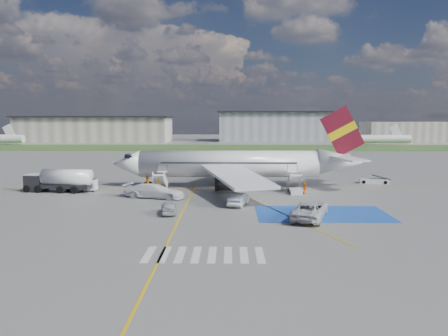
# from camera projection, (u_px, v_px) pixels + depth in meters

# --- Properties ---
(ground) EXTENTS (400.00, 400.00, 0.00)m
(ground) POSITION_uv_depth(u_px,v_px,m) (229.00, 206.00, 50.66)
(ground) COLOR #60605E
(ground) RESTS_ON ground
(grass_strip) EXTENTS (400.00, 30.00, 0.01)m
(grass_strip) POSITION_uv_depth(u_px,v_px,m) (229.00, 148.00, 144.99)
(grass_strip) COLOR #2D4C1E
(grass_strip) RESTS_ON ground
(taxiway_line_main) EXTENTS (120.00, 0.20, 0.01)m
(taxiway_line_main) POSITION_uv_depth(u_px,v_px,m) (229.00, 189.00, 62.58)
(taxiway_line_main) COLOR gold
(taxiway_line_main) RESTS_ON ground
(taxiway_line_cross) EXTENTS (0.20, 60.00, 0.01)m
(taxiway_line_cross) POSITION_uv_depth(u_px,v_px,m) (175.00, 228.00, 40.80)
(taxiway_line_cross) COLOR gold
(taxiway_line_cross) RESTS_ON ground
(taxiway_line_diag) EXTENTS (20.71, 56.45, 0.01)m
(taxiway_line_diag) POSITION_uv_depth(u_px,v_px,m) (229.00, 189.00, 62.58)
(taxiway_line_diag) COLOR gold
(taxiway_line_diag) RESTS_ON ground
(staging_box) EXTENTS (14.00, 8.00, 0.01)m
(staging_box) POSITION_uv_depth(u_px,v_px,m) (322.00, 214.00, 46.56)
(staging_box) COLOR #1B48A2
(staging_box) RESTS_ON ground
(crosswalk) EXTENTS (9.00, 4.00, 0.01)m
(crosswalk) POSITION_uv_depth(u_px,v_px,m) (204.00, 255.00, 32.81)
(crosswalk) COLOR silver
(crosswalk) RESTS_ON ground
(terminal_west) EXTENTS (60.00, 22.00, 10.00)m
(terminal_west) POSITION_uv_depth(u_px,v_px,m) (96.00, 129.00, 179.86)
(terminal_west) COLOR gray
(terminal_west) RESTS_ON ground
(terminal_centre) EXTENTS (48.00, 18.00, 12.00)m
(terminal_centre) POSITION_uv_depth(u_px,v_px,m) (277.00, 127.00, 183.74)
(terminal_centre) COLOR gray
(terminal_centre) RESTS_ON ground
(terminal_east) EXTENTS (40.00, 16.00, 8.00)m
(terminal_east) POSITION_uv_depth(u_px,v_px,m) (415.00, 132.00, 176.32)
(terminal_east) COLOR gray
(terminal_east) RESTS_ON ground
(airliner) EXTENTS (36.81, 32.95, 11.92)m
(airliner) POSITION_uv_depth(u_px,v_px,m) (239.00, 164.00, 64.14)
(airliner) COLOR silver
(airliner) RESTS_ON ground
(airstairs_fwd) EXTENTS (1.90, 5.20, 3.60)m
(airstairs_fwd) POSITION_uv_depth(u_px,v_px,m) (159.00, 188.00, 59.35)
(airstairs_fwd) COLOR silver
(airstairs_fwd) RESTS_ON ground
(airstairs_aft) EXTENTS (1.90, 5.20, 3.60)m
(airstairs_aft) POSITION_uv_depth(u_px,v_px,m) (295.00, 189.00, 59.12)
(airstairs_aft) COLOR silver
(airstairs_aft) RESTS_ON ground
(fuel_tanker) EXTENTS (9.45, 3.61, 3.15)m
(fuel_tanker) POSITION_uv_depth(u_px,v_px,m) (59.00, 182.00, 60.04)
(fuel_tanker) COLOR black
(fuel_tanker) RESTS_ON ground
(gpu_cart) EXTENTS (2.23, 1.51, 1.80)m
(gpu_cart) POSITION_uv_depth(u_px,v_px,m) (89.00, 185.00, 60.65)
(gpu_cart) COLOR silver
(gpu_cart) RESTS_ON ground
(belt_loader) EXTENTS (4.73, 2.30, 1.37)m
(belt_loader) POSITION_uv_depth(u_px,v_px,m) (374.00, 181.00, 67.73)
(belt_loader) COLOR silver
(belt_loader) RESTS_ON ground
(car_silver_a) EXTENTS (2.18, 4.22, 1.37)m
(car_silver_a) POSITION_uv_depth(u_px,v_px,m) (169.00, 207.00, 46.55)
(car_silver_a) COLOR #AAACB1
(car_silver_a) RESTS_ON ground
(car_silver_b) EXTENTS (2.70, 4.87, 1.52)m
(car_silver_b) POSITION_uv_depth(u_px,v_px,m) (238.00, 199.00, 50.93)
(car_silver_b) COLOR #ABAEB2
(car_silver_b) RESTS_ON ground
(van_white_a) EXTENTS (4.81, 6.98, 2.39)m
(van_white_a) POSITION_uv_depth(u_px,v_px,m) (310.00, 206.00, 44.64)
(van_white_a) COLOR silver
(van_white_a) RESTS_ON ground
(van_white_b) EXTENTS (6.47, 4.00, 2.36)m
(van_white_b) POSITION_uv_depth(u_px,v_px,m) (154.00, 189.00, 55.61)
(van_white_b) COLOR white
(van_white_b) RESTS_ON ground
(crew_fwd) EXTENTS (0.78, 0.68, 1.81)m
(crew_fwd) POSITION_uv_depth(u_px,v_px,m) (159.00, 186.00, 59.24)
(crew_fwd) COLOR orange
(crew_fwd) RESTS_ON ground
(crew_nose) EXTENTS (0.87, 0.99, 1.71)m
(crew_nose) POSITION_uv_depth(u_px,v_px,m) (147.00, 182.00, 63.43)
(crew_nose) COLOR orange
(crew_nose) RESTS_ON ground
(crew_aft) EXTENTS (0.62, 1.05, 1.67)m
(crew_aft) POSITION_uv_depth(u_px,v_px,m) (305.00, 188.00, 58.59)
(crew_aft) COLOR orange
(crew_aft) RESTS_ON ground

